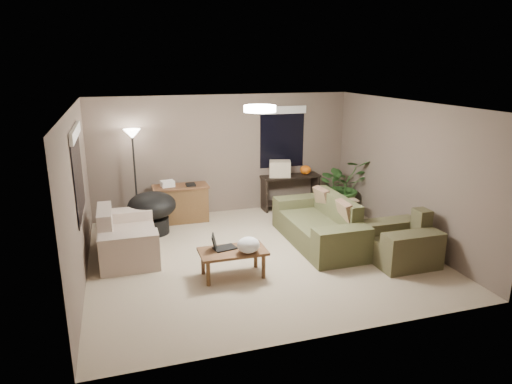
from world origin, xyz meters
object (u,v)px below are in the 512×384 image
object	(u,v)px
coffee_table	(233,254)
papasan_chair	(152,210)
loveseat	(126,239)
main_sofa	(320,227)
console_table	(290,189)
floor_lamp	(133,145)
cat_scratching_post	(351,213)
desk	(181,203)
armchair	(401,244)
houseplant	(342,192)

from	to	relation	value
coffee_table	papasan_chair	distance (m)	2.43
loveseat	main_sofa	bearing A→B (deg)	-7.49
main_sofa	console_table	bearing A→B (deg)	83.80
coffee_table	floor_lamp	bearing A→B (deg)	113.91
papasan_chair	cat_scratching_post	distance (m)	3.91
loveseat	floor_lamp	world-z (taller)	floor_lamp
desk	floor_lamp	world-z (taller)	floor_lamp
floor_lamp	cat_scratching_post	bearing A→B (deg)	-16.28
loveseat	papasan_chair	bearing A→B (deg)	61.06
armchair	desk	distance (m)	4.33
cat_scratching_post	main_sofa	bearing A→B (deg)	-143.87
loveseat	console_table	size ratio (longest dim) A/B	1.23
armchair	main_sofa	bearing A→B (deg)	129.14
coffee_table	floor_lamp	xyz separation A→B (m)	(-1.24, 2.80, 1.24)
main_sofa	cat_scratching_post	distance (m)	1.29
houseplant	cat_scratching_post	distance (m)	0.73
desk	cat_scratching_post	size ratio (longest dim) A/B	2.20
loveseat	armchair	xyz separation A→B (m)	(4.25, -1.56, 0.00)
floor_lamp	main_sofa	bearing A→B (deg)	-32.54
armchair	desk	size ratio (longest dim) A/B	0.91
loveseat	console_table	bearing A→B (deg)	24.28
floor_lamp	papasan_chair	bearing A→B (deg)	-67.30
coffee_table	desk	xyz separation A→B (m)	(-0.38, 2.73, 0.02)
armchair	desk	world-z (taller)	armchair
armchair	desk	xyz separation A→B (m)	(-3.12, 3.01, 0.08)
main_sofa	loveseat	bearing A→B (deg)	172.51
floor_lamp	cat_scratching_post	size ratio (longest dim) A/B	3.82
cat_scratching_post	houseplant	bearing A→B (deg)	79.25
papasan_chair	cat_scratching_post	xyz separation A→B (m)	(3.85, -0.62, -0.25)
armchair	coffee_table	world-z (taller)	armchair
armchair	console_table	world-z (taller)	armchair
armchair	houseplant	size ratio (longest dim) A/B	0.83
papasan_chair	houseplant	xyz separation A→B (m)	(3.98, 0.05, 0.00)
armchair	cat_scratching_post	bearing A→B (deg)	86.21
cat_scratching_post	loveseat	bearing A→B (deg)	-175.84
desk	papasan_chair	bearing A→B (deg)	-140.02
console_table	cat_scratching_post	size ratio (longest dim) A/B	2.60
desk	cat_scratching_post	distance (m)	3.44
floor_lamp	loveseat	bearing A→B (deg)	-100.21
coffee_table	houseplant	world-z (taller)	houseplant
desk	floor_lamp	xyz separation A→B (m)	(-0.86, 0.07, 1.22)
papasan_chair	cat_scratching_post	size ratio (longest dim) A/B	2.35
armchair	floor_lamp	xyz separation A→B (m)	(-3.97, 3.07, 1.30)
papasan_chair	cat_scratching_post	bearing A→B (deg)	-9.07
papasan_chair	houseplant	bearing A→B (deg)	0.76
coffee_table	console_table	bearing A→B (deg)	54.67
armchair	floor_lamp	world-z (taller)	floor_lamp
main_sofa	cat_scratching_post	xyz separation A→B (m)	(1.04, 0.76, -0.08)
loveseat	cat_scratching_post	bearing A→B (deg)	4.16
console_table	main_sofa	bearing A→B (deg)	-96.20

